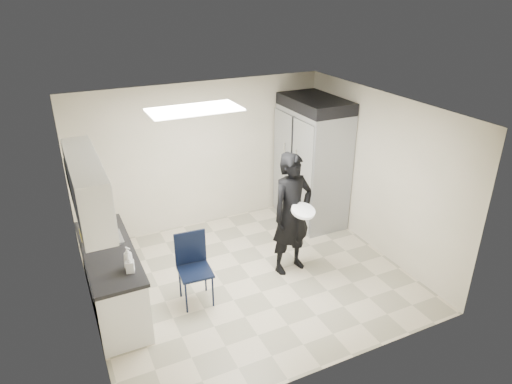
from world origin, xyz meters
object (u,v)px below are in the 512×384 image
commercial_fridge (312,166)px  man_tuxedo (292,214)px  lower_counter (113,280)px  folding_chair (195,272)px

commercial_fridge → man_tuxedo: (-1.16, -1.31, -0.10)m
lower_counter → man_tuxedo: man_tuxedo is taller
lower_counter → commercial_fridge: 3.98m
man_tuxedo → folding_chair: bearing=176.5°
commercial_fridge → folding_chair: (-2.74, -1.46, -0.56)m
folding_chair → commercial_fridge: bearing=32.0°
lower_counter → folding_chair: size_ratio=1.94×
folding_chair → man_tuxedo: size_ratio=0.52×
folding_chair → man_tuxedo: man_tuxedo is taller
lower_counter → folding_chair: bearing=-20.2°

